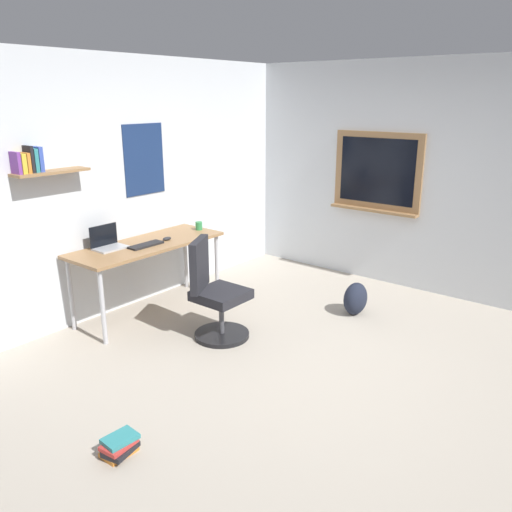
{
  "coord_description": "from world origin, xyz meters",
  "views": [
    {
      "loc": [
        -3.3,
        -2.0,
        2.19
      ],
      "look_at": [
        0.09,
        0.72,
        0.85
      ],
      "focal_mm": 36.44,
      "sensor_mm": 36.0,
      "label": 1
    }
  ],
  "objects_px": {
    "keyboard": "(146,245)",
    "office_chair": "(215,296)",
    "backpack": "(355,299)",
    "book_stack_on_floor": "(120,446)",
    "computer_mouse": "(167,239)",
    "desk": "(148,250)",
    "coffee_mug": "(199,226)",
    "laptop": "(108,243)"
  },
  "relations": [
    {
      "from": "desk",
      "to": "book_stack_on_floor",
      "type": "bearing_deg",
      "value": -135.29
    },
    {
      "from": "keyboard",
      "to": "backpack",
      "type": "height_order",
      "value": "keyboard"
    },
    {
      "from": "desk",
      "to": "laptop",
      "type": "xyz_separation_m",
      "value": [
        -0.37,
        0.15,
        0.13
      ]
    },
    {
      "from": "office_chair",
      "to": "backpack",
      "type": "bearing_deg",
      "value": -30.99
    },
    {
      "from": "desk",
      "to": "office_chair",
      "type": "bearing_deg",
      "value": -90.56
    },
    {
      "from": "desk",
      "to": "backpack",
      "type": "bearing_deg",
      "value": -53.02
    },
    {
      "from": "desk",
      "to": "laptop",
      "type": "relative_size",
      "value": 5.29
    },
    {
      "from": "desk",
      "to": "backpack",
      "type": "distance_m",
      "value": 2.21
    },
    {
      "from": "coffee_mug",
      "to": "book_stack_on_floor",
      "type": "height_order",
      "value": "coffee_mug"
    },
    {
      "from": "keyboard",
      "to": "book_stack_on_floor",
      "type": "relative_size",
      "value": 1.52
    },
    {
      "from": "laptop",
      "to": "office_chair",
      "type": "bearing_deg",
      "value": -71.63
    },
    {
      "from": "office_chair",
      "to": "backpack",
      "type": "distance_m",
      "value": 1.54
    },
    {
      "from": "backpack",
      "to": "office_chair",
      "type": "bearing_deg",
      "value": 149.01
    },
    {
      "from": "desk",
      "to": "coffee_mug",
      "type": "distance_m",
      "value": 0.73
    },
    {
      "from": "desk",
      "to": "coffee_mug",
      "type": "xyz_separation_m",
      "value": [
        0.72,
        -0.03,
        0.12
      ]
    },
    {
      "from": "laptop",
      "to": "coffee_mug",
      "type": "xyz_separation_m",
      "value": [
        1.09,
        -0.18,
        -0.01
      ]
    },
    {
      "from": "backpack",
      "to": "book_stack_on_floor",
      "type": "xyz_separation_m",
      "value": [
        -2.94,
        0.09,
        -0.11
      ]
    },
    {
      "from": "computer_mouse",
      "to": "laptop",
      "type": "bearing_deg",
      "value": 158.24
    },
    {
      "from": "keyboard",
      "to": "computer_mouse",
      "type": "bearing_deg",
      "value": 0.0
    },
    {
      "from": "computer_mouse",
      "to": "office_chair",
      "type": "bearing_deg",
      "value": -103.57
    },
    {
      "from": "laptop",
      "to": "computer_mouse",
      "type": "height_order",
      "value": "laptop"
    },
    {
      "from": "book_stack_on_floor",
      "to": "computer_mouse",
      "type": "bearing_deg",
      "value": 40.09
    },
    {
      "from": "computer_mouse",
      "to": "book_stack_on_floor",
      "type": "height_order",
      "value": "computer_mouse"
    },
    {
      "from": "office_chair",
      "to": "backpack",
      "type": "relative_size",
      "value": 2.77
    },
    {
      "from": "keyboard",
      "to": "book_stack_on_floor",
      "type": "height_order",
      "value": "keyboard"
    },
    {
      "from": "desk",
      "to": "office_chair",
      "type": "relative_size",
      "value": 1.73
    },
    {
      "from": "office_chair",
      "to": "book_stack_on_floor",
      "type": "xyz_separation_m",
      "value": [
        -1.64,
        -0.7,
        -0.35
      ]
    },
    {
      "from": "computer_mouse",
      "to": "book_stack_on_floor",
      "type": "relative_size",
      "value": 0.43
    },
    {
      "from": "computer_mouse",
      "to": "backpack",
      "type": "distance_m",
      "value": 2.06
    },
    {
      "from": "desk",
      "to": "coffee_mug",
      "type": "bearing_deg",
      "value": -2.21
    },
    {
      "from": "computer_mouse",
      "to": "book_stack_on_floor",
      "type": "bearing_deg",
      "value": -139.91
    },
    {
      "from": "keyboard",
      "to": "office_chair",
      "type": "bearing_deg",
      "value": -85.15
    },
    {
      "from": "coffee_mug",
      "to": "backpack",
      "type": "relative_size",
      "value": 0.27
    },
    {
      "from": "desk",
      "to": "coffee_mug",
      "type": "height_order",
      "value": "coffee_mug"
    },
    {
      "from": "office_chair",
      "to": "laptop",
      "type": "height_order",
      "value": "laptop"
    },
    {
      "from": "book_stack_on_floor",
      "to": "office_chair",
      "type": "bearing_deg",
      "value": 23.01
    },
    {
      "from": "desk",
      "to": "keyboard",
      "type": "bearing_deg",
      "value": -136.51
    },
    {
      "from": "laptop",
      "to": "keyboard",
      "type": "relative_size",
      "value": 0.84
    },
    {
      "from": "office_chair",
      "to": "book_stack_on_floor",
      "type": "height_order",
      "value": "office_chair"
    },
    {
      "from": "office_chair",
      "to": "laptop",
      "type": "relative_size",
      "value": 3.06
    },
    {
      "from": "backpack",
      "to": "book_stack_on_floor",
      "type": "distance_m",
      "value": 2.95
    },
    {
      "from": "office_chair",
      "to": "keyboard",
      "type": "xyz_separation_m",
      "value": [
        -0.07,
        0.86,
        0.36
      ]
    }
  ]
}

